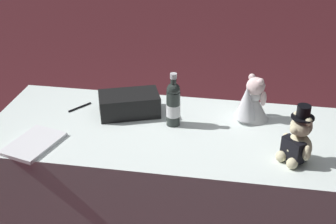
% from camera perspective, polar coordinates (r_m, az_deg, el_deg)
% --- Properties ---
extents(reception_table, '(1.85, 0.77, 0.79)m').
position_cam_1_polar(reception_table, '(2.57, -0.00, -9.72)').
color(reception_table, white).
rests_on(reception_table, ground_plane).
extents(teddy_bear_groom, '(0.16, 0.15, 0.28)m').
position_cam_1_polar(teddy_bear_groom, '(2.13, 15.60, -3.44)').
color(teddy_bear_groom, beige).
rests_on(teddy_bear_groom, reception_table).
extents(teddy_bear_bride, '(0.21, 0.20, 0.24)m').
position_cam_1_polar(teddy_bear_bride, '(2.43, 10.23, 1.27)').
color(teddy_bear_bride, white).
rests_on(teddy_bear_bride, reception_table).
extents(champagne_bottle, '(0.07, 0.07, 0.28)m').
position_cam_1_polar(champagne_bottle, '(2.34, 0.65, 1.05)').
color(champagne_bottle, '#29312D').
rests_on(champagne_bottle, reception_table).
extents(signing_pen, '(0.10, 0.13, 0.01)m').
position_cam_1_polar(signing_pen, '(2.59, -10.86, 0.55)').
color(signing_pen, black).
rests_on(signing_pen, reception_table).
extents(gift_case_black, '(0.36, 0.28, 0.12)m').
position_cam_1_polar(gift_case_black, '(2.48, -4.78, 0.99)').
color(gift_case_black, black).
rests_on(gift_case_black, reception_table).
extents(guestbook, '(0.25, 0.32, 0.02)m').
position_cam_1_polar(guestbook, '(2.31, -16.14, -3.73)').
color(guestbook, white).
rests_on(guestbook, reception_table).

